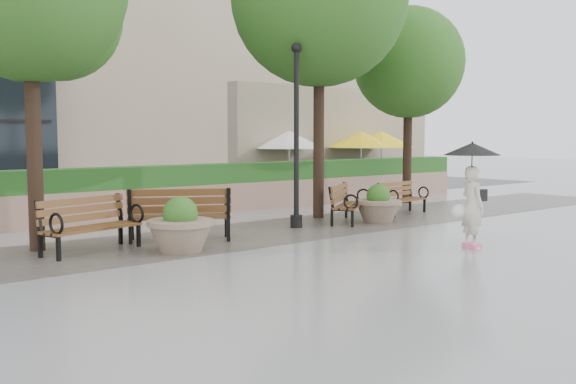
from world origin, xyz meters
TOP-DOWN VIEW (x-y plane):
  - ground at (0.00, 0.00)m, footprint 100.00×100.00m
  - cobble_strip at (0.00, 3.00)m, footprint 28.00×3.20m
  - hedge_wall at (0.00, 7.00)m, footprint 24.00×0.80m
  - cafe_wall at (9.50, 10.00)m, footprint 10.00×0.60m
  - cafe_hedge at (9.00, 7.80)m, footprint 8.00×0.50m
  - asphalt_street at (0.00, 11.00)m, footprint 40.00×7.00m
  - bench_1 at (-3.45, 3.03)m, footprint 1.99×1.20m
  - bench_2 at (-1.55, 3.12)m, footprint 2.16×1.70m
  - bench_3 at (3.09, 2.93)m, footprint 1.83×1.54m
  - bench_4 at (5.40, 3.18)m, footprint 1.71×0.89m
  - planter_left at (-2.16, 2.04)m, footprint 1.23×1.23m
  - planter_right at (3.71, 2.52)m, footprint 1.14×1.14m
  - lamppost at (1.51, 3.06)m, footprint 0.28×0.28m
  - tree_1 at (3.26, 4.14)m, footprint 4.53×4.53m
  - tree_2 at (8.01, 5.17)m, footprint 3.56×3.48m
  - patio_umb_white at (6.36, 9.20)m, footprint 2.50×2.50m
  - patio_umb_yellow_a at (9.52, 8.75)m, footprint 2.50×2.50m
  - patio_umb_yellow_b at (10.56, 8.65)m, footprint 2.50×2.50m
  - pedestrian at (2.38, -1.09)m, footprint 1.09×1.09m

SIDE VIEW (x-z plane):
  - ground at x=0.00m, z-range 0.00..0.00m
  - asphalt_street at x=0.00m, z-range 0.00..0.00m
  - cobble_strip at x=0.00m, z-range 0.00..0.01m
  - bench_4 at x=5.40m, z-range -0.18..0.70m
  - bench_3 at x=3.09m, z-range -0.19..0.75m
  - bench_1 at x=-3.45m, z-range -0.20..0.80m
  - bench_2 at x=-1.55m, z-range -0.22..0.87m
  - planter_right at x=3.71m, z-range -0.10..0.85m
  - planter_left at x=-2.16m, z-range -0.11..0.92m
  - cafe_hedge at x=9.00m, z-range 0.00..0.90m
  - hedge_wall at x=0.00m, z-range -0.01..1.34m
  - pedestrian at x=2.38m, z-range 0.22..2.22m
  - lamppost at x=1.51m, z-range -0.25..4.01m
  - patio_umb_white at x=6.36m, z-range 0.84..3.14m
  - patio_umb_yellow_a at x=9.52m, z-range 0.84..3.14m
  - patio_umb_yellow_b at x=10.56m, z-range 0.84..3.14m
  - cafe_wall at x=9.50m, z-range 0.00..4.00m
  - tree_2 at x=8.01m, z-range 1.23..7.41m
  - tree_1 at x=3.26m, z-range 1.55..9.46m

